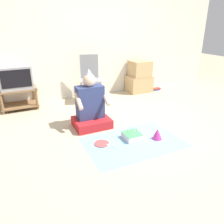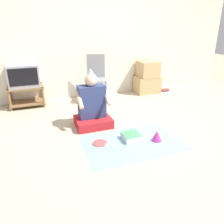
# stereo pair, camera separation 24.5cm
# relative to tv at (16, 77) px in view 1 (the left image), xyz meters

# --- Properties ---
(ground_plane) EXTENTS (16.00, 16.00, 0.00)m
(ground_plane) POSITION_rel_tv_xyz_m (1.61, -1.93, -0.62)
(ground_plane) COLOR tan
(wall_back) EXTENTS (6.40, 0.06, 2.55)m
(wall_back) POSITION_rel_tv_xyz_m (1.61, 0.25, 0.66)
(wall_back) COLOR silver
(wall_back) RESTS_ON ground_plane
(tv_stand) EXTENTS (0.67, 0.45, 0.41)m
(tv_stand) POSITION_rel_tv_xyz_m (-0.00, -0.00, -0.37)
(tv_stand) COLOR olive
(tv_stand) RESTS_ON ground_plane
(tv) EXTENTS (0.56, 0.43, 0.42)m
(tv) POSITION_rel_tv_xyz_m (0.00, 0.00, 0.00)
(tv) COLOR #99999E
(tv) RESTS_ON tv_stand
(folding_chair) EXTENTS (0.51, 0.48, 0.96)m
(folding_chair) POSITION_rel_tv_xyz_m (1.39, -0.15, -0.06)
(folding_chair) COLOR gray
(folding_chair) RESTS_ON ground_plane
(cardboard_box_stack) EXTENTS (0.56, 0.41, 0.74)m
(cardboard_box_stack) POSITION_rel_tv_xyz_m (2.68, -0.01, -0.27)
(cardboard_box_stack) COLOR tan
(cardboard_box_stack) RESTS_ON ground_plane
(book_pile) EXTENTS (0.20, 0.11, 0.05)m
(book_pile) POSITION_rel_tv_xyz_m (3.14, -0.09, -0.59)
(book_pile) COLOR #284793
(book_pile) RESTS_ON ground_plane
(person_seated) EXTENTS (0.56, 0.46, 0.92)m
(person_seated) POSITION_rel_tv_xyz_m (0.98, -1.31, -0.31)
(person_seated) COLOR red
(person_seated) RESTS_ON ground_plane
(party_cloth) EXTENTS (1.34, 0.90, 0.01)m
(party_cloth) POSITION_rel_tv_xyz_m (1.33, -2.06, -0.61)
(party_cloth) COLOR #7FC6E0
(party_cloth) RESTS_ON ground_plane
(birthday_cake) EXTENTS (0.24, 0.24, 0.16)m
(birthday_cake) POSITION_rel_tv_xyz_m (1.36, -1.97, -0.57)
(birthday_cake) COLOR silver
(birthday_cake) RESTS_ON party_cloth
(party_hat_blue) EXTENTS (0.15, 0.15, 0.15)m
(party_hat_blue) POSITION_rel_tv_xyz_m (1.68, -2.12, -0.53)
(party_hat_blue) COLOR #CC338C
(party_hat_blue) RESTS_ON party_cloth
(paper_plate) EXTENTS (0.21, 0.21, 0.01)m
(paper_plate) POSITION_rel_tv_xyz_m (0.91, -1.92, -0.61)
(paper_plate) COLOR #D84C4C
(paper_plate) RESTS_ON party_cloth
(plastic_spoon_near) EXTENTS (0.04, 0.15, 0.01)m
(plastic_spoon_near) POSITION_rel_tv_xyz_m (0.97, -2.01, -0.61)
(plastic_spoon_near) COLOR white
(plastic_spoon_near) RESTS_ON party_cloth
(plastic_spoon_far) EXTENTS (0.06, 0.14, 0.01)m
(plastic_spoon_far) POSITION_rel_tv_xyz_m (1.03, -2.04, -0.61)
(plastic_spoon_far) COLOR white
(plastic_spoon_far) RESTS_ON party_cloth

